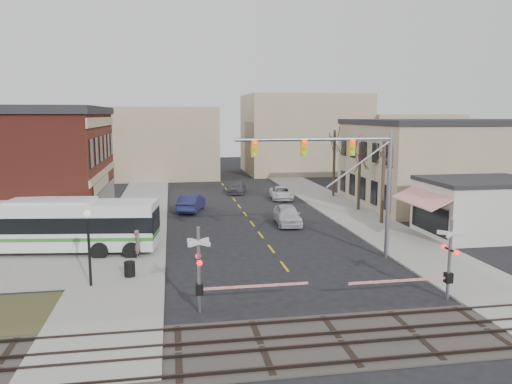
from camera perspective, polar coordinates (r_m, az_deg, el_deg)
ground at (r=28.23m, az=4.18°, el=-9.69°), size 160.00×160.00×0.00m
sidewalk_west at (r=46.93m, az=-13.18°, el=-2.34°), size 5.00×60.00×0.12m
sidewalk_east at (r=49.49m, az=9.36°, el=-1.65°), size 5.00×60.00×0.12m
ballast_strip at (r=21.09m, az=9.58°, el=-16.33°), size 160.00×5.00×0.06m
rail_tracks at (r=21.05m, az=9.58°, el=-16.11°), size 160.00×3.91×0.14m
tan_building at (r=54.29m, az=22.07°, el=3.21°), size 20.30×15.30×8.50m
awning_shop at (r=40.47m, az=24.22°, el=-1.62°), size 9.74×6.20×4.30m
tree_east_a at (r=41.96m, az=14.31°, el=1.07°), size 0.28×0.28×6.75m
tree_east_b at (r=47.60m, az=11.71°, el=1.78°), size 0.28×0.28×6.30m
tree_east_c at (r=55.09m, az=8.91°, el=3.26°), size 0.28×0.28×7.20m
transit_bus at (r=34.79m, az=-22.19°, el=-3.51°), size 13.52×4.64×3.41m
traffic_signal_mast at (r=30.91m, az=10.47°, el=2.69°), size 9.78×0.30×8.00m
rr_crossing_west at (r=22.98m, az=-5.44°, el=-8.91°), size 5.60×1.36×4.00m
rr_crossing_east at (r=25.89m, az=20.41°, el=-7.39°), size 5.60×1.36×4.00m
street_lamp at (r=27.10m, az=-18.63°, el=-4.28°), size 0.44×0.44×4.03m
trash_bin at (r=28.67m, az=-14.24°, el=-8.53°), size 0.60×0.60×0.83m
car_a at (r=41.07m, az=3.60°, el=-2.62°), size 2.24×4.93×1.64m
car_b at (r=47.01m, az=-7.40°, el=-1.22°), size 2.98×5.23×1.63m
car_c at (r=53.38m, az=2.88°, el=-0.13°), size 2.57×4.91×1.32m
car_d at (r=57.74m, az=-2.22°, el=0.56°), size 2.83×4.92×1.34m
pedestrian_near at (r=32.02m, az=-13.36°, el=-5.78°), size 0.48×0.68×1.78m
pedestrian_far at (r=34.14m, az=-17.00°, el=-5.11°), size 1.01×1.04×1.68m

